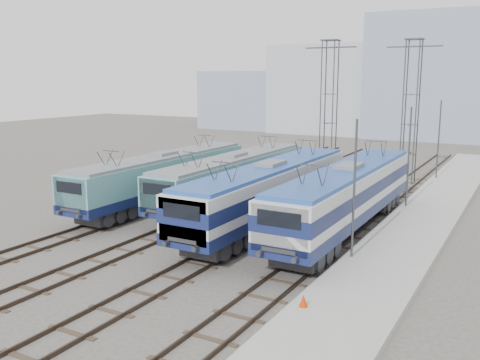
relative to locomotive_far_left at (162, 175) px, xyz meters
name	(u,v)px	position (x,y,z in m)	size (l,w,h in m)	color
ground	(183,247)	(6.75, -7.12, -2.19)	(160.00, 160.00, 0.00)	#514C47
platform	(411,233)	(16.95, 0.88, -2.04)	(4.00, 70.00, 0.30)	#9E9E99
locomotive_far_left	(162,175)	(0.00, 0.00, 0.00)	(2.77, 17.51, 3.30)	#141E4D
locomotive_center_left	(233,176)	(4.50, 2.08, -0.02)	(2.75, 17.36, 3.27)	#141E4D
locomotive_center_right	(269,189)	(9.00, -1.33, 0.16)	(2.91, 18.42, 3.46)	#141E4D
locomotive_far_right	(347,193)	(13.50, -0.41, 0.20)	(2.97, 18.77, 3.53)	#141E4D
catenary_tower_west	(329,104)	(6.75, 14.88, 4.46)	(4.50, 1.20, 12.00)	#3F4247
catenary_tower_east	(411,105)	(13.25, 16.88, 4.46)	(4.50, 1.20, 12.00)	#3F4247
mast_front	(354,192)	(15.35, -5.12, 1.31)	(0.12, 0.12, 7.00)	#3F4247
mast_mid	(408,159)	(15.35, 6.88, 1.31)	(0.12, 0.12, 7.00)	#3F4247
mast_rear	(439,141)	(15.35, 18.88, 1.31)	(0.12, 0.12, 7.00)	#3F4247
safety_cone	(303,301)	(15.54, -11.69, -1.64)	(0.32, 0.32, 0.49)	#CA2D00
building_west	(332,89)	(-7.25, 54.88, 4.81)	(18.00, 12.00, 14.00)	#A7AEBB
building_center	(449,77)	(10.75, 54.88, 6.81)	(22.00, 14.00, 18.00)	#8791A7
building_far_west	(245,100)	(-23.25, 54.88, 2.81)	(14.00, 10.00, 10.00)	#8791A7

